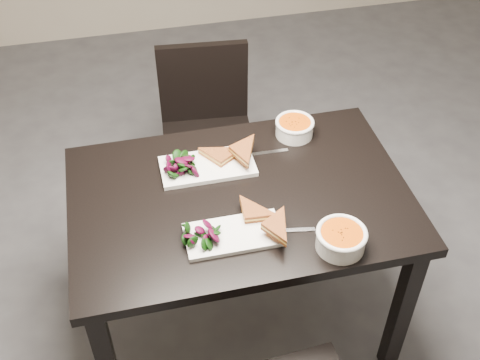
{
  "coord_description": "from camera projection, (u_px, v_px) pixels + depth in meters",
  "views": [
    {
      "loc": [
        -0.83,
        -1.64,
        2.23
      ],
      "look_at": [
        -0.48,
        -0.14,
        0.82
      ],
      "focal_mm": 45.27,
      "sensor_mm": 36.0,
      "label": 1
    }
  ],
  "objects": [
    {
      "name": "sandwich_far",
      "position": [
        225.0,
        159.0,
        2.21
      ],
      "size": [
        0.22,
        0.2,
        0.06
      ],
      "primitive_type": null,
      "rotation": [
        0.0,
        0.0,
        0.59
      ],
      "color": "#AC5824",
      "rests_on": "plate_far"
    },
    {
      "name": "plate_far",
      "position": [
        208.0,
        166.0,
        2.24
      ],
      "size": [
        0.35,
        0.17,
        0.02
      ],
      "primitive_type": "cube",
      "color": "white",
      "rests_on": "table"
    },
    {
      "name": "cutlery_far",
      "position": [
        265.0,
        153.0,
        2.3
      ],
      "size": [
        0.18,
        0.02,
        0.0
      ],
      "primitive_type": "cube",
      "rotation": [
        0.0,
        0.0,
        -0.02
      ],
      "color": "silver",
      "rests_on": "table"
    },
    {
      "name": "salad_far",
      "position": [
        180.0,
        164.0,
        2.2
      ],
      "size": [
        0.11,
        0.1,
        0.05
      ],
      "primitive_type": null,
      "color": "black",
      "rests_on": "plate_far"
    },
    {
      "name": "ground",
      "position": [
        333.0,
        274.0,
        2.82
      ],
      "size": [
        5.0,
        5.0,
        0.0
      ],
      "primitive_type": "plane",
      "color": "#47474C",
      "rests_on": "ground"
    },
    {
      "name": "cutlery_near",
      "position": [
        288.0,
        230.0,
        2.01
      ],
      "size": [
        0.18,
        0.04,
        0.0
      ],
      "primitive_type": "cube",
      "rotation": [
        0.0,
        0.0,
        -0.16
      ],
      "color": "silver",
      "rests_on": "table"
    },
    {
      "name": "salad_near",
      "position": [
        203.0,
        234.0,
        1.95
      ],
      "size": [
        0.1,
        0.09,
        0.04
      ],
      "primitive_type": null,
      "color": "black",
      "rests_on": "plate_near"
    },
    {
      "name": "plate_near",
      "position": [
        233.0,
        235.0,
        1.99
      ],
      "size": [
        0.32,
        0.16,
        0.02
      ],
      "primitive_type": "cube",
      "color": "white",
      "rests_on": "table"
    },
    {
      "name": "sandwich_near",
      "position": [
        252.0,
        221.0,
        1.98
      ],
      "size": [
        0.17,
        0.13,
        0.05
      ],
      "primitive_type": null,
      "rotation": [
        0.0,
        0.0,
        -0.07
      ],
      "color": "#AC5824",
      "rests_on": "plate_near"
    },
    {
      "name": "chair_far",
      "position": [
        207.0,
        125.0,
        2.87
      ],
      "size": [
        0.46,
        0.46,
        0.85
      ],
      "rotation": [
        0.0,
        0.0,
        -0.09
      ],
      "color": "black",
      "rests_on": "ground"
    },
    {
      "name": "table",
      "position": [
        240.0,
        214.0,
        2.2
      ],
      "size": [
        1.2,
        0.8,
        0.75
      ],
      "color": "black",
      "rests_on": "ground"
    },
    {
      "name": "soup_bowl_far",
      "position": [
        295.0,
        127.0,
        2.36
      ],
      "size": [
        0.15,
        0.15,
        0.07
      ],
      "color": "white",
      "rests_on": "table"
    },
    {
      "name": "soup_bowl_near",
      "position": [
        341.0,
        238.0,
        1.93
      ],
      "size": [
        0.17,
        0.17,
        0.07
      ],
      "color": "white",
      "rests_on": "table"
    }
  ]
}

